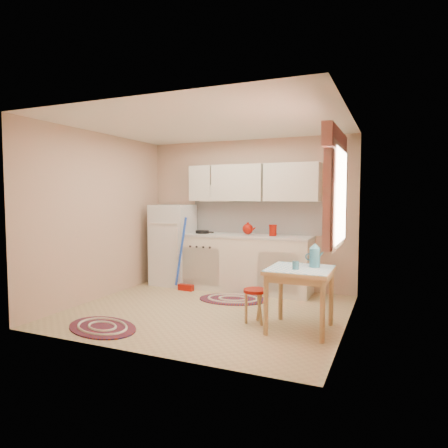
{
  "coord_description": "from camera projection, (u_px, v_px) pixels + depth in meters",
  "views": [
    {
      "loc": [
        2.3,
        -4.8,
        1.55
      ],
      "look_at": [
        0.13,
        0.25,
        1.17
      ],
      "focal_mm": 32.0,
      "sensor_mm": 36.0,
      "label": 1
    }
  ],
  "objects": [
    {
      "name": "room_shell",
      "position": [
        225.0,
        193.0,
        5.46
      ],
      "size": [
        3.64,
        3.6,
        2.52
      ],
      "color": "tan",
      "rests_on": "ground"
    },
    {
      "name": "rug_left",
      "position": [
        102.0,
        327.0,
        4.7
      ],
      "size": [
        1.15,
        0.95,
        0.02
      ],
      "primitive_type": null,
      "rotation": [
        0.0,
        0.0,
        -0.34
      ],
      "color": "maroon",
      "rests_on": "ground"
    },
    {
      "name": "coffee_pot",
      "position": [
        315.0,
        255.0,
        4.62
      ],
      "size": [
        0.15,
        0.13,
        0.3
      ],
      "primitive_type": null,
      "rotation": [
        0.0,
        0.0,
        0.0
      ],
      "color": "#2B6B86",
      "rests_on": "table"
    },
    {
      "name": "table",
      "position": [
        300.0,
        300.0,
        4.6
      ],
      "size": [
        0.72,
        0.72,
        0.72
      ],
      "primitive_type": "cube",
      "color": "tan",
      "rests_on": "ground"
    },
    {
      "name": "stool",
      "position": [
        255.0,
        306.0,
        4.86
      ],
      "size": [
        0.33,
        0.33,
        0.42
      ],
      "primitive_type": "cylinder",
      "rotation": [
        0.0,
        0.0,
        -0.17
      ],
      "color": "#8E0F05",
      "rests_on": "ground"
    },
    {
      "name": "frying_pan",
      "position": [
        202.0,
        232.0,
        6.77
      ],
      "size": [
        0.29,
        0.29,
        0.05
      ],
      "primitive_type": "cylinder",
      "rotation": [
        0.0,
        0.0,
        -0.3
      ],
      "color": "black",
      "rests_on": "countertop"
    },
    {
      "name": "mug",
      "position": [
        296.0,
        266.0,
        4.49
      ],
      "size": [
        0.09,
        0.09,
        0.1
      ],
      "primitive_type": "cylinder",
      "rotation": [
        0.0,
        0.0,
        0.21
      ],
      "color": "#2B6B86",
      "rests_on": "table"
    },
    {
      "name": "base_cabinets",
      "position": [
        243.0,
        264.0,
        6.57
      ],
      "size": [
        2.25,
        0.6,
        0.88
      ],
      "primitive_type": "cube",
      "color": "beige",
      "rests_on": "ground"
    },
    {
      "name": "red_canister",
      "position": [
        273.0,
        231.0,
        6.33
      ],
      "size": [
        0.12,
        0.12,
        0.16
      ],
      "primitive_type": "cylinder",
      "rotation": [
        0.0,
        0.0,
        -0.07
      ],
      "color": "#8E0F05",
      "rests_on": "countertop"
    },
    {
      "name": "fridge",
      "position": [
        173.0,
        245.0,
        7.01
      ],
      "size": [
        0.65,
        0.6,
        1.4
      ],
      "primitive_type": "cube",
      "color": "silver",
      "rests_on": "ground"
    },
    {
      "name": "countertop",
      "position": [
        243.0,
        236.0,
        6.54
      ],
      "size": [
        2.27,
        0.62,
        0.04
      ],
      "primitive_type": "cube",
      "color": "beige",
      "rests_on": "base_cabinets"
    },
    {
      "name": "red_kettle",
      "position": [
        248.0,
        229.0,
        6.49
      ],
      "size": [
        0.24,
        0.23,
        0.19
      ],
      "primitive_type": null,
      "rotation": [
        0.0,
        0.0,
        -0.31
      ],
      "color": "#8E0F05",
      "rests_on": "countertop"
    },
    {
      "name": "broom",
      "position": [
        186.0,
        254.0,
        6.52
      ],
      "size": [
        0.28,
        0.13,
        1.2
      ],
      "primitive_type": null,
      "rotation": [
        0.0,
        0.0,
        -0.03
      ],
      "color": "blue",
      "rests_on": "ground"
    },
    {
      "name": "rug_center",
      "position": [
        233.0,
        299.0,
        5.98
      ],
      "size": [
        1.14,
        0.88,
        0.02
      ],
      "primitive_type": null,
      "rotation": [
        0.0,
        0.0,
        0.21
      ],
      "color": "maroon",
      "rests_on": "ground"
    }
  ]
}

